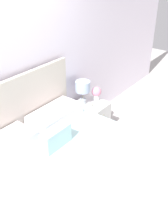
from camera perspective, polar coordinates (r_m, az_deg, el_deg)
The scene contains 7 objects.
ground_plane at distance 3.73m, azimuth -12.92°, elevation -11.18°, with size 12.00×12.00×0.00m, color #BCB7B2.
wall_back at distance 3.09m, azimuth -16.56°, elevation 7.73°, with size 8.00×0.06×2.60m.
bed at distance 2.98m, azimuth -0.82°, elevation -14.21°, with size 1.75×2.10×1.29m.
nightstand at distance 4.12m, azimuth 1.41°, elevation -1.34°, with size 0.46×0.49×0.52m.
table_lamp at distance 3.87m, azimuth -0.27°, elevation 5.26°, with size 0.22×0.22×0.37m.
flower_vase at distance 4.01m, azimuth 2.75°, elevation 4.22°, with size 0.15×0.15×0.23m.
alarm_clock at distance 3.86m, azimuth 1.40°, elevation 1.35°, with size 0.08×0.06×0.07m.
Camera 1 is at (-1.65, -2.28, 2.44)m, focal length 42.00 mm.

